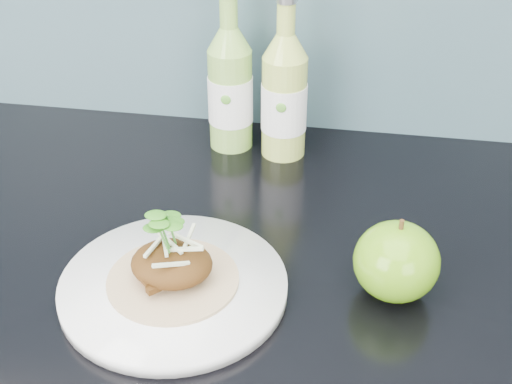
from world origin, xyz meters
The scene contains 5 objects.
dinner_plate centered at (-0.04, 1.57, 0.91)m, with size 0.29×0.29×0.02m.
pork_taco centered at (-0.04, 1.57, 0.94)m, with size 0.14×0.14×0.10m.
green_apple centered at (0.19, 1.61, 0.94)m, with size 0.11×0.11×0.10m.
cider_bottle_left centered at (-0.05, 1.91, 0.99)m, with size 0.07×0.07×0.23m.
cider_bottle_right centered at (0.03, 1.89, 0.99)m, with size 0.08×0.08×0.23m.
Camera 1 is at (0.14, 1.01, 1.41)m, focal length 50.00 mm.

